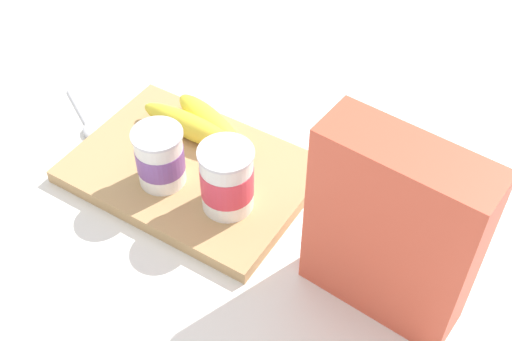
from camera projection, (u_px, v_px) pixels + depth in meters
name	position (u px, v px, depth m)	size (l,w,h in m)	color
ground_plane	(192.00, 176.00, 0.94)	(2.40, 2.40, 0.00)	silver
cutting_board	(191.00, 171.00, 0.93)	(0.33, 0.23, 0.02)	tan
cereal_box	(392.00, 231.00, 0.71)	(0.19, 0.07, 0.24)	#D85138
yogurt_cup_front	(227.00, 179.00, 0.84)	(0.07, 0.07, 0.10)	white
yogurt_cup_back	(160.00, 157.00, 0.88)	(0.07, 0.07, 0.09)	white
banana_bunch	(200.00, 125.00, 0.96)	(0.18, 0.09, 0.04)	yellow
spoon	(86.00, 121.00, 1.02)	(0.12, 0.08, 0.01)	silver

